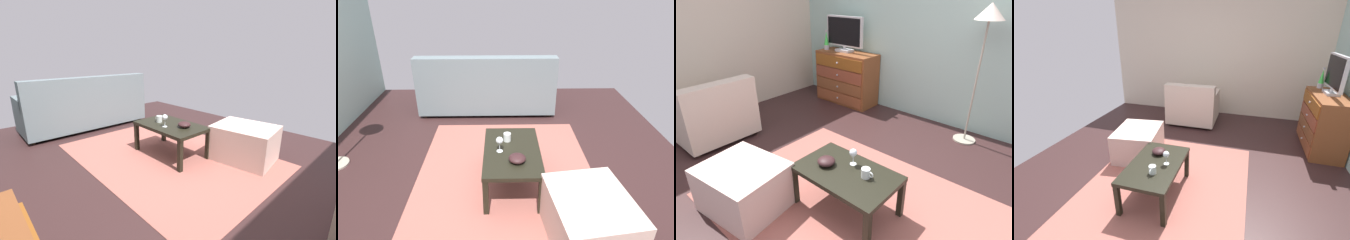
{
  "view_description": "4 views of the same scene",
  "coord_description": "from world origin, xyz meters",
  "views": [
    {
      "loc": [
        -1.81,
        1.63,
        1.28
      ],
      "look_at": [
        -0.07,
        0.03,
        0.58
      ],
      "focal_mm": 24.24,
      "sensor_mm": 36.0,
      "label": 1
    },
    {
      "loc": [
        -2.15,
        -0.15,
        1.93
      ],
      "look_at": [
        0.04,
        -0.19,
        0.82
      ],
      "focal_mm": 30.44,
      "sensor_mm": 36.0,
      "label": 2
    },
    {
      "loc": [
        1.47,
        -1.74,
        1.83
      ],
      "look_at": [
        0.02,
        -0.09,
        0.78
      ],
      "focal_mm": 29.53,
      "sensor_mm": 36.0,
      "label": 3
    },
    {
      "loc": [
        2.15,
        0.64,
        1.81
      ],
      "look_at": [
        -0.12,
        -0.05,
        0.83
      ],
      "focal_mm": 24.3,
      "sensor_mm": 36.0,
      "label": 4
    }
  ],
  "objects": [
    {
      "name": "mug",
      "position": [
        0.38,
        -0.21,
        0.45
      ],
      "size": [
        0.11,
        0.08,
        0.08
      ],
      "color": "silver",
      "rests_on": "coffee_table"
    },
    {
      "name": "ground_plane",
      "position": [
        0.0,
        0.0,
        -0.03
      ],
      "size": [
        5.96,
        4.68,
        0.05
      ],
      "primitive_type": "cube",
      "color": "#341F1F"
    },
    {
      "name": "wine_glass",
      "position": [
        0.18,
        -0.14,
        0.53
      ],
      "size": [
        0.07,
        0.07,
        0.16
      ],
      "color": "silver",
      "rests_on": "coffee_table"
    },
    {
      "name": "coffee_table",
      "position": [
        0.2,
        -0.26,
        0.36
      ],
      "size": [
        0.89,
        0.55,
        0.41
      ],
      "color": "black",
      "rests_on": "ground_plane"
    },
    {
      "name": "couch_large",
      "position": [
        2.06,
        0.06,
        0.35
      ],
      "size": [
        0.85,
        2.05,
        0.91
      ],
      "color": "#332319",
      "rests_on": "ground_plane"
    },
    {
      "name": "ottoman",
      "position": [
        -0.52,
        -0.83,
        0.22
      ],
      "size": [
        0.77,
        0.69,
        0.43
      ],
      "primitive_type": "cube",
      "rotation": [
        0.0,
        0.0,
        0.13
      ],
      "color": "beige",
      "rests_on": "ground_plane"
    },
    {
      "name": "area_rug",
      "position": [
        0.2,
        -0.2,
        0.0
      ],
      "size": [
        2.6,
        1.9,
        0.01
      ],
      "primitive_type": "cube",
      "color": "#9E584E",
      "rests_on": "ground_plane"
    },
    {
      "name": "bowl_decorative",
      "position": [
        -0.0,
        -0.3,
        0.45
      ],
      "size": [
        0.16,
        0.16,
        0.07
      ],
      "primitive_type": "ellipsoid",
      "color": "#311B1C",
      "rests_on": "coffee_table"
    }
  ]
}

